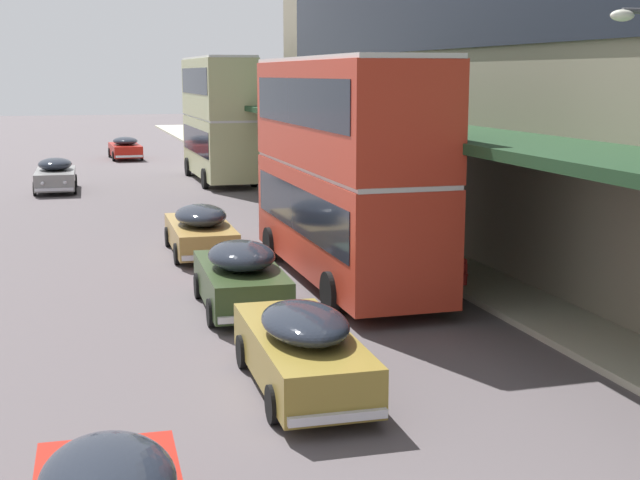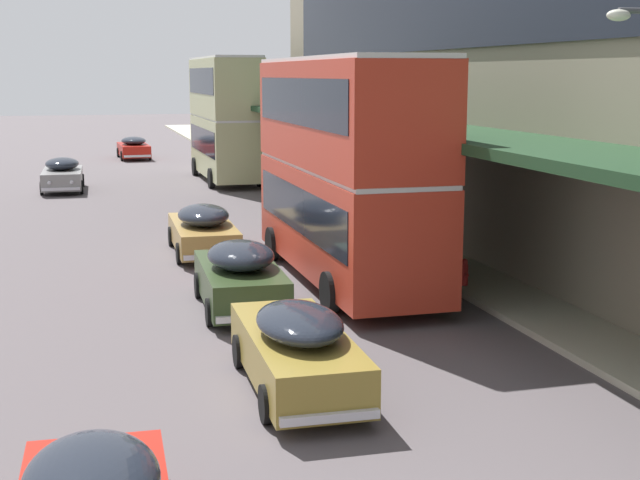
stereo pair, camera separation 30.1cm
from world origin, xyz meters
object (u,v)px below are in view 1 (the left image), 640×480
(transit_bus_kerbside_rear, at_px, (343,163))
(sedan_oncoming_front, at_px, (241,276))
(sedan_second_near, at_px, (302,348))
(transit_bus_kerbside_front, at_px, (218,115))
(sedan_oncoming_rear, at_px, (200,230))
(sedan_trailing_near, at_px, (55,175))
(sedan_far_back, at_px, (125,148))
(fire_hydrant, at_px, (463,272))

(transit_bus_kerbside_rear, xyz_separation_m, sedan_oncoming_front, (-3.22, -2.15, -2.41))
(transit_bus_kerbside_rear, relative_size, sedan_oncoming_front, 2.16)
(sedan_second_near, bearing_deg, transit_bus_kerbside_front, 82.94)
(transit_bus_kerbside_rear, distance_m, sedan_second_near, 8.83)
(transit_bus_kerbside_rear, distance_m, sedan_oncoming_rear, 6.25)
(sedan_trailing_near, bearing_deg, transit_bus_kerbside_rear, -70.91)
(sedan_trailing_near, bearing_deg, transit_bus_kerbside_front, 12.45)
(transit_bus_kerbside_front, relative_size, sedan_second_near, 1.89)
(transit_bus_kerbside_front, xyz_separation_m, sedan_trailing_near, (-8.24, -1.82, -2.67))
(sedan_second_near, bearing_deg, sedan_far_back, 89.98)
(sedan_oncoming_rear, relative_size, sedan_trailing_near, 1.06)
(sedan_oncoming_front, bearing_deg, sedan_oncoming_rear, 89.37)
(transit_bus_kerbside_rear, relative_size, sedan_trailing_near, 2.10)
(transit_bus_kerbside_rear, height_order, sedan_second_near, transit_bus_kerbside_rear)
(transit_bus_kerbside_rear, relative_size, sedan_oncoming_rear, 1.98)
(transit_bus_kerbside_rear, distance_m, fire_hydrant, 4.26)
(transit_bus_kerbside_front, xyz_separation_m, sedan_second_near, (-3.90, -31.52, -2.68))
(sedan_far_back, bearing_deg, fire_hydrant, -81.48)
(sedan_oncoming_rear, xyz_separation_m, fire_hydrant, (5.86, -6.62, -0.28))
(sedan_second_near, bearing_deg, sedan_oncoming_rear, 89.63)
(transit_bus_kerbside_rear, height_order, fire_hydrant, transit_bus_kerbside_rear)
(sedan_far_back, bearing_deg, sedan_oncoming_rear, -89.89)
(transit_bus_kerbside_front, height_order, sedan_trailing_near, transit_bus_kerbside_front)
(sedan_trailing_near, relative_size, sedan_oncoming_front, 1.03)
(sedan_second_near, relative_size, fire_hydrant, 6.95)
(sedan_oncoming_rear, bearing_deg, sedan_trailing_near, 104.54)
(transit_bus_kerbside_front, xyz_separation_m, fire_hydrant, (2.04, -25.48, -2.96))
(sedan_oncoming_rear, xyz_separation_m, sedan_second_near, (-0.08, -12.66, 0.01))
(transit_bus_kerbside_front, distance_m, sedan_oncoming_front, 26.24)
(transit_bus_kerbside_rear, bearing_deg, sedan_oncoming_rear, 123.18)
(sedan_trailing_near, relative_size, sedan_second_near, 0.96)
(sedan_trailing_near, height_order, sedan_oncoming_front, sedan_oncoming_front)
(sedan_trailing_near, xyz_separation_m, fire_hydrant, (10.28, -23.66, -0.29))
(sedan_oncoming_rear, relative_size, sedan_oncoming_front, 1.09)
(sedan_second_near, bearing_deg, sedan_trailing_near, 98.31)
(transit_bus_kerbside_front, distance_m, fire_hydrant, 25.74)
(sedan_far_back, bearing_deg, sedan_trailing_near, -105.33)
(transit_bus_kerbside_rear, xyz_separation_m, sedan_far_back, (-3.21, 37.73, -2.50))
(sedan_oncoming_front, distance_m, sedan_second_near, 5.70)
(transit_bus_kerbside_front, bearing_deg, sedan_far_back, 105.44)
(transit_bus_kerbside_front, bearing_deg, sedan_oncoming_rear, -101.45)
(sedan_oncoming_front, relative_size, sedan_far_back, 0.94)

